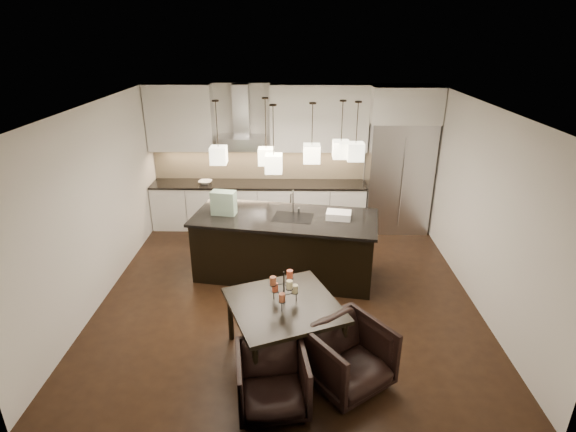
{
  "coord_description": "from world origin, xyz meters",
  "views": [
    {
      "loc": [
        0.1,
        -6.0,
        3.74
      ],
      "look_at": [
        0.0,
        0.2,
        1.15
      ],
      "focal_mm": 28.0,
      "sensor_mm": 36.0,
      "label": 1
    }
  ],
  "objects_px": {
    "refrigerator": "(398,177)",
    "armchair_right": "(348,357)",
    "island_body": "(285,247)",
    "armchair_left": "(272,381)",
    "dining_table": "(284,329)"
  },
  "relations": [
    {
      "from": "refrigerator",
      "to": "armchair_right",
      "type": "height_order",
      "value": "refrigerator"
    },
    {
      "from": "island_body",
      "to": "armchair_left",
      "type": "relative_size",
      "value": 3.71
    },
    {
      "from": "dining_table",
      "to": "armchair_left",
      "type": "xyz_separation_m",
      "value": [
        -0.1,
        -0.84,
        -0.03
      ]
    },
    {
      "from": "refrigerator",
      "to": "island_body",
      "type": "distance_m",
      "value": 2.93
    },
    {
      "from": "refrigerator",
      "to": "armchair_left",
      "type": "xyz_separation_m",
      "value": [
        -2.22,
        -4.72,
        -0.73
      ]
    },
    {
      "from": "refrigerator",
      "to": "island_body",
      "type": "height_order",
      "value": "refrigerator"
    },
    {
      "from": "armchair_left",
      "to": "armchair_right",
      "type": "distance_m",
      "value": 0.9
    },
    {
      "from": "dining_table",
      "to": "island_body",
      "type": "bearing_deg",
      "value": 68.55
    },
    {
      "from": "island_body",
      "to": "armchair_right",
      "type": "bearing_deg",
      "value": -63.33
    },
    {
      "from": "armchair_right",
      "to": "armchair_left",
      "type": "bearing_deg",
      "value": 166.47
    },
    {
      "from": "island_body",
      "to": "armchair_right",
      "type": "xyz_separation_m",
      "value": [
        0.76,
        -2.48,
        -0.11
      ]
    },
    {
      "from": "island_body",
      "to": "dining_table",
      "type": "height_order",
      "value": "island_body"
    },
    {
      "from": "dining_table",
      "to": "armchair_right",
      "type": "relative_size",
      "value": 1.48
    },
    {
      "from": "island_body",
      "to": "armchair_right",
      "type": "height_order",
      "value": "island_body"
    },
    {
      "from": "refrigerator",
      "to": "dining_table",
      "type": "height_order",
      "value": "refrigerator"
    }
  ]
}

